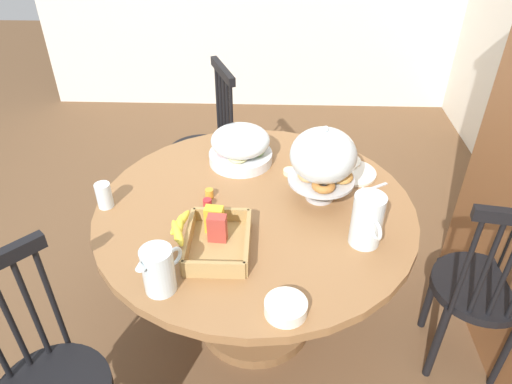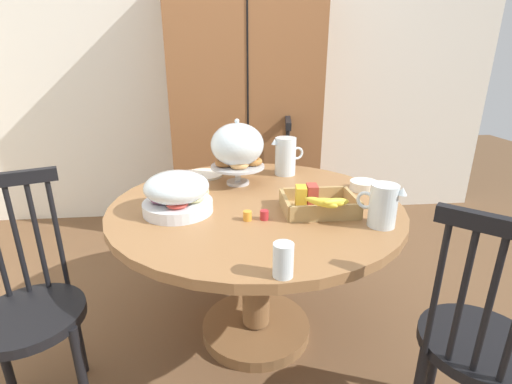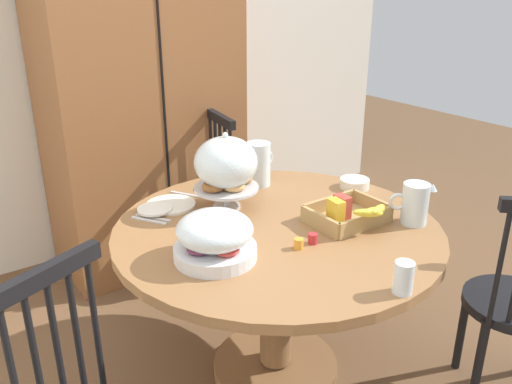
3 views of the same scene
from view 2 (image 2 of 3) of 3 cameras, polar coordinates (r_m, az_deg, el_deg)
name	(u,v)px [view 2 (image 2 of 3)]	position (r m, az deg, el deg)	size (l,w,h in m)	color
ground_plane	(231,354)	(2.00, -3.86, -23.49)	(10.00, 10.00, 0.00)	brown
wall_back	(220,66)	(3.28, -5.57, 18.57)	(4.80, 0.06, 2.60)	silver
wooden_armoire	(245,110)	(2.99, -1.67, 12.44)	(1.18, 0.60, 1.96)	brown
dining_table	(256,238)	(1.81, 0.00, -7.07)	(1.33, 1.33, 0.74)	olive
windsor_chair_near_window	(479,348)	(1.55, 30.88, -19.75)	(0.47, 0.47, 0.97)	black
windsor_chair_by_cabinet	(268,190)	(2.74, 1.79, 0.26)	(0.40, 0.41, 0.97)	black
windsor_chair_facing_door	(29,313)	(1.73, -31.30, -15.50)	(0.43, 0.43, 0.97)	black
pastry_stand_with_dome	(237,147)	(1.93, -2.85, 6.82)	(0.28, 0.28, 0.34)	silver
fruit_platter_covered	(177,193)	(1.63, -11.94, -0.21)	(0.30, 0.30, 0.18)	silver
orange_juice_pitcher	(383,207)	(1.55, 18.76, -2.23)	(0.17, 0.13, 0.17)	silver
milk_pitcher	(285,158)	(2.13, 4.52, 5.21)	(0.20, 0.12, 0.21)	silver
cereal_basket	(317,204)	(1.62, 9.32, -1.75)	(0.32, 0.30, 0.12)	tan
china_plate_large	(203,175)	(2.14, -8.09, 2.64)	(0.22, 0.22, 0.01)	white
china_plate_small	(187,174)	(2.12, -10.47, 2.65)	(0.15, 0.15, 0.01)	white
cereal_bowl	(364,185)	(1.96, 16.14, 0.97)	(0.14, 0.14, 0.04)	white
drinking_glass	(283,260)	(1.15, 4.17, -10.31)	(0.06, 0.06, 0.11)	silver
butter_dish	(203,191)	(1.86, -8.09, 0.19)	(0.06, 0.06, 0.02)	beige
jam_jar_strawberry	(264,215)	(1.54, 1.28, -3.53)	(0.04, 0.04, 0.04)	#B7282D
jam_jar_apricot	(247,216)	(1.54, -1.32, -3.63)	(0.04, 0.04, 0.04)	orange
table_knife	(180,180)	(2.08, -11.47, 1.85)	(0.17, 0.01, 0.01)	silver
dinner_fork	(175,181)	(2.07, -12.22, 1.70)	(0.17, 0.01, 0.01)	silver
soup_spoon	(224,171)	(2.20, -4.89, 3.22)	(0.17, 0.01, 0.01)	silver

